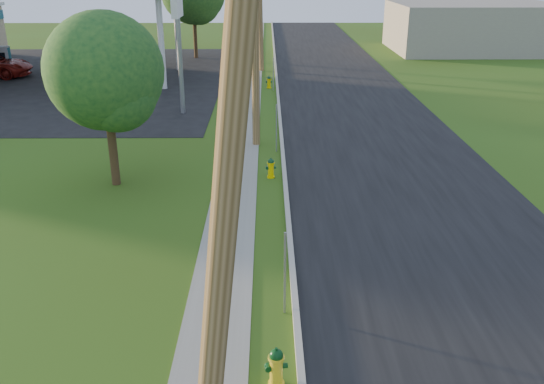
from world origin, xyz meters
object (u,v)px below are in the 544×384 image
Objects in this scene: utility_pole_mid at (255,26)px; fuel_pump_sw at (5,63)px; utility_pole_far at (260,1)px; fuel_pump_ne at (120,73)px; hydrant_near at (276,367)px; fuel_pump_se at (133,63)px; price_pylon at (177,4)px; hydrant_mid at (271,168)px; utility_pole_near at (224,210)px; hydrant_far at (269,82)px; tree_verge at (107,76)px.

fuel_pump_sw is at bearing 136.48° from utility_pole_mid.
fuel_pump_ne is (-8.90, -5.00, -4.08)m from utility_pole_far.
fuel_pump_ne is at bearing 108.67° from hydrant_near.
price_pylon reaches higher than fuel_pump_se.
price_pylon reaches higher than fuel_pump_sw.
fuel_pump_sw is 28.06m from hydrant_mid.
fuel_pump_sw reaches higher than hydrant_mid.
fuel_pump_ne is 29.76m from hydrant_near.
utility_pole_near is 23.83m from price_pylon.
fuel_pump_sw is 18.72m from price_pylon.
utility_pole_far is at bearing 3.20° from fuel_pump_sw.
fuel_pump_se is (-8.90, 17.00, -4.23)m from utility_pole_mid.
hydrant_far is (18.48, -5.11, -0.35)m from fuel_pump_sw.
fuel_pump_se is 33.57m from hydrant_near.
utility_pole_far is (0.00, 18.00, -0.15)m from utility_pole_mid.
fuel_pump_sw is at bearing 156.04° from fuel_pump_ne.
fuel_pump_sw is (-17.90, 17.00, -4.23)m from utility_pole_mid.
hydrant_near is (0.63, 2.81, -4.40)m from utility_pole_near.
tree_verge reaches higher than fuel_pump_ne.
fuel_pump_sw reaches higher than hydrant_far.
hydrant_far is (0.58, 11.89, -4.58)m from utility_pole_mid.
hydrant_near is (0.63, -15.19, -4.55)m from utility_pole_mid.
fuel_pump_sw is (-17.90, -1.00, -4.08)m from utility_pole_far.
fuel_pump_se is (9.00, 0.00, 0.00)m from fuel_pump_sw.
price_pylon is at bearing 125.34° from utility_pole_mid.
utility_pole_near is 14.10m from tree_verge.
price_pylon reaches higher than hydrant_mid.
utility_pole_mid is 11.76× the size of hydrant_near.
utility_pole_near is at bearing -102.59° from hydrant_near.
utility_pole_mid is at bearing -92.81° from hydrant_far.
hydrant_mid is 15.98m from hydrant_far.
utility_pole_mid is at bearing 90.00° from utility_pole_near.
hydrant_near reaches higher than hydrant_far.
tree_verge reaches higher than hydrant_near.
fuel_pump_sw is at bearing 117.09° from utility_pole_near.
utility_pole_mid is at bearing 44.89° from tree_verge.
utility_pole_far is 2.97× the size of fuel_pump_se.
fuel_pump_se is at bearing 113.50° from price_pylon.
hydrant_far is (-0.02, 15.98, 0.00)m from hydrant_mid.
fuel_pump_se is 22.37m from tree_verge.
utility_pole_near is 5.25m from hydrant_near.
utility_pole_mid is 1.65× the size of tree_verge.
hydrant_far is at bearing 54.93° from price_pylon.
tree_verge reaches higher than fuel_pump_sw.
tree_verge is 7.14× the size of hydrant_near.
hydrant_mid is at bearing -65.75° from fuel_pump_se.
utility_pole_mid is at bearing -43.52° from fuel_pump_sw.
price_pylon is 10.43m from tree_verge.
utility_pole_far is at bearing 29.33° from fuel_pump_ne.
fuel_pump_sw is 1.00× the size of fuel_pump_se.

